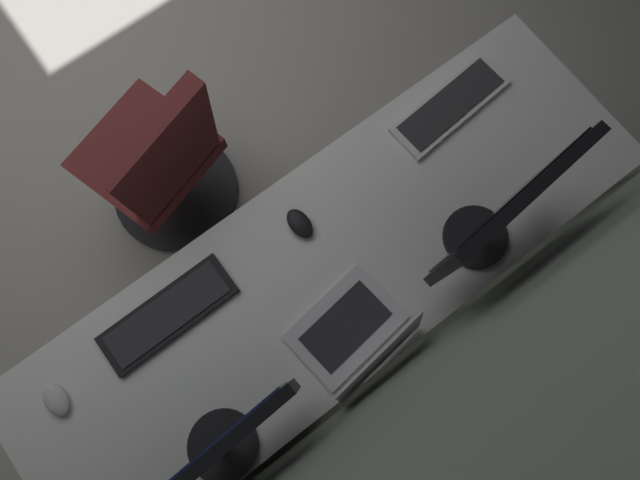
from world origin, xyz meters
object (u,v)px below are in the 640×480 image
at_px(keyboard_main, 450,105).
at_px(keyboard_spare, 168,314).
at_px(monitor_secondary, 205,460).
at_px(office_chair, 161,167).
at_px(mouse_main, 56,399).
at_px(monitor_primary, 503,214).
at_px(mouse_spare, 300,223).
at_px(drawer_pedestal, 226,372).
at_px(laptop_leftmost, 358,339).

bearing_deg(keyboard_main, keyboard_spare, 0.74).
relative_size(monitor_secondary, keyboard_spare, 1.31).
bearing_deg(office_chair, mouse_main, 42.20).
xyz_separation_m(mouse_main, office_chair, (-0.61, -0.56, -0.29)).
height_order(monitor_primary, mouse_spare, monitor_primary).
relative_size(drawer_pedestal, mouse_spare, 6.68).
xyz_separation_m(keyboard_main, keyboard_spare, (1.10, 0.01, 0.00)).
distance_m(drawer_pedestal, keyboard_spare, 0.44).
relative_size(monitor_secondary, laptop_leftmost, 1.61).
bearing_deg(drawer_pedestal, mouse_main, -27.87).
bearing_deg(monitor_primary, keyboard_main, -120.17).
bearing_deg(mouse_spare, monitor_primary, 139.02).
xyz_separation_m(keyboard_main, mouse_spare, (0.63, 0.03, 0.01)).
relative_size(drawer_pedestal, keyboard_main, 1.62).
bearing_deg(laptop_leftmost, monitor_secondary, 0.21).
height_order(keyboard_spare, mouse_spare, mouse_spare).
xyz_separation_m(drawer_pedestal, monitor_primary, (-0.90, 0.16, 0.64)).
xyz_separation_m(monitor_primary, office_chair, (0.65, -0.91, -0.53)).
relative_size(monitor_secondary, mouse_spare, 5.30).
distance_m(laptop_leftmost, mouse_spare, 0.39).
bearing_deg(mouse_main, drawer_pedestal, 152.13).
bearing_deg(monitor_primary, keyboard_spare, -22.52).
height_order(drawer_pedestal, laptop_leftmost, laptop_leftmost).
relative_size(laptop_leftmost, keyboard_main, 0.80).
bearing_deg(keyboard_spare, drawer_pedestal, 85.38).
relative_size(keyboard_main, mouse_main, 4.13).
bearing_deg(monitor_primary, monitor_secondary, 1.82).
bearing_deg(monitor_secondary, office_chair, -108.01).
bearing_deg(keyboard_main, laptop_leftmost, 30.28).
height_order(monitor_secondary, mouse_spare, monitor_secondary).
distance_m(monitor_primary, keyboard_spare, 0.99).
relative_size(laptop_leftmost, mouse_spare, 3.29).
distance_m(monitor_secondary, keyboard_main, 1.27).
height_order(mouse_main, office_chair, office_chair).
relative_size(drawer_pedestal, monitor_primary, 1.46).
bearing_deg(monitor_secondary, keyboard_main, -160.83).
distance_m(laptop_leftmost, office_chair, 1.01).
bearing_deg(mouse_main, office_chair, -137.80).
bearing_deg(mouse_main, mouse_spare, 179.91).
height_order(monitor_primary, monitor_secondary, monitor_primary).
distance_m(monitor_secondary, laptop_leftmost, 0.51).
height_order(drawer_pedestal, mouse_main, mouse_main).
bearing_deg(monitor_secondary, mouse_spare, -145.25).
relative_size(monitor_secondary, keyboard_main, 1.29).
bearing_deg(keyboard_main, office_chair, -31.22).
distance_m(drawer_pedestal, mouse_main, 0.58).
xyz_separation_m(laptop_leftmost, mouse_main, (0.79, -0.38, -0.03)).
bearing_deg(drawer_pedestal, office_chair, -108.05).
distance_m(monitor_primary, monitor_secondary, 0.96).
bearing_deg(keyboard_spare, mouse_spare, 178.50).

